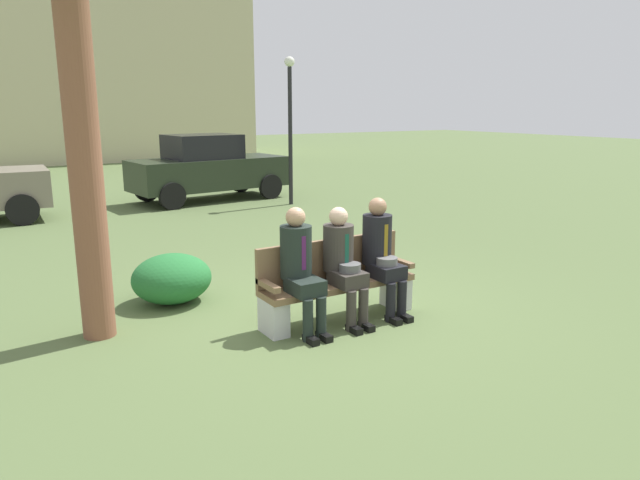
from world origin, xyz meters
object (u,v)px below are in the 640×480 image
(park_bench, at_px, (336,283))
(seated_man_right, at_px, (381,251))
(seated_man_middle, at_px, (343,260))
(shrub_near_bench, at_px, (172,279))
(seated_man_left, at_px, (300,264))
(parked_car_far, at_px, (208,168))
(building_backdrop, at_px, (68,60))
(street_lamp, at_px, (290,115))

(park_bench, distance_m, seated_man_right, 0.65)
(park_bench, distance_m, seated_man_middle, 0.33)
(shrub_near_bench, bearing_deg, seated_man_left, -62.00)
(shrub_near_bench, distance_m, parked_car_far, 8.15)
(building_backdrop, bearing_deg, shrub_near_bench, -96.91)
(park_bench, distance_m, seated_man_left, 0.64)
(seated_man_left, relative_size, building_backdrop, 0.08)
(seated_man_left, xyz_separation_m, shrub_near_bench, (-0.87, 1.65, -0.44))
(park_bench, relative_size, seated_man_left, 1.38)
(seated_man_left, bearing_deg, park_bench, 12.72)
(seated_man_right, xyz_separation_m, street_lamp, (2.90, 7.39, 1.41))
(seated_man_right, relative_size, street_lamp, 0.38)
(seated_man_middle, distance_m, building_backdrop, 24.62)
(seated_man_left, relative_size, seated_man_right, 0.99)
(seated_man_left, xyz_separation_m, street_lamp, (3.98, 7.39, 1.41))
(seated_man_right, xyz_separation_m, parked_car_far, (1.40, 9.07, 0.09))
(seated_man_right, distance_m, street_lamp, 8.07)
(seated_man_middle, bearing_deg, street_lamp, 65.09)
(seated_man_left, relative_size, parked_car_far, 0.33)
(street_lamp, bearing_deg, parked_car_far, 131.94)
(park_bench, distance_m, shrub_near_bench, 2.08)
(parked_car_far, xyz_separation_m, building_backdrop, (-0.60, 15.23, 3.60))
(seated_man_left, distance_m, seated_man_middle, 0.54)
(park_bench, distance_m, building_backdrop, 24.54)
(seated_man_left, xyz_separation_m, seated_man_middle, (0.54, -0.01, -0.03))
(seated_man_middle, xyz_separation_m, seated_man_right, (0.54, 0.01, 0.03))
(seated_man_left, xyz_separation_m, seated_man_right, (1.08, -0.00, 0.00))
(seated_man_middle, bearing_deg, seated_man_right, 0.62)
(seated_man_right, height_order, parked_car_far, parked_car_far)
(shrub_near_bench, distance_m, street_lamp, 7.74)
(seated_man_middle, xyz_separation_m, building_backdrop, (1.33, 24.30, 3.72))
(shrub_near_bench, relative_size, building_backdrop, 0.06)
(shrub_near_bench, xyz_separation_m, parked_car_far, (3.35, 7.42, 0.53))
(shrub_near_bench, bearing_deg, parked_car_far, 65.71)
(seated_man_middle, relative_size, seated_man_right, 0.96)
(seated_man_left, height_order, seated_man_right, seated_man_right)
(seated_man_middle, height_order, seated_man_right, seated_man_right)
(seated_man_right, distance_m, shrub_near_bench, 2.59)
(park_bench, height_order, seated_man_middle, seated_man_middle)
(park_bench, xyz_separation_m, seated_man_left, (-0.54, -0.12, 0.33))
(parked_car_far, relative_size, building_backdrop, 0.25)
(seated_man_right, height_order, shrub_near_bench, seated_man_right)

